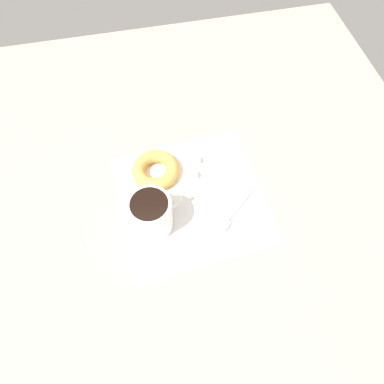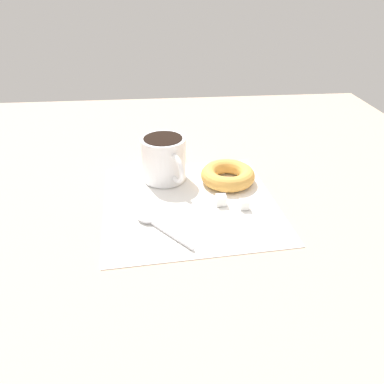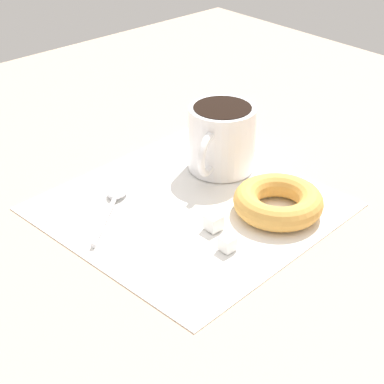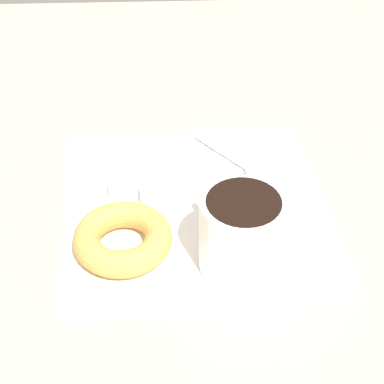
{
  "view_description": "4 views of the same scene",
  "coord_description": "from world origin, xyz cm",
  "px_view_note": "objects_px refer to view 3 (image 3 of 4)",
  "views": [
    {
      "loc": [
        39.12,
        -5.61,
        69.84
      ],
      "look_at": [
        -0.37,
        2.96,
        2.3
      ],
      "focal_mm": 35.0,
      "sensor_mm": 36.0,
      "label": 1
    },
    {
      "loc": [
        4.98,
        58.9,
        36.0
      ],
      "look_at": [
        -0.37,
        2.96,
        2.3
      ],
      "focal_mm": 35.0,
      "sensor_mm": 36.0,
      "label": 2
    },
    {
      "loc": [
        -47.61,
        45.78,
        41.17
      ],
      "look_at": [
        -0.37,
        2.96,
        2.3
      ],
      "focal_mm": 60.0,
      "sensor_mm": 36.0,
      "label": 3
    },
    {
      "loc": [
        -2.67,
        -52.14,
        48.78
      ],
      "look_at": [
        -0.37,
        2.96,
        2.3
      ],
      "focal_mm": 60.0,
      "sensor_mm": 36.0,
      "label": 4
    }
  ],
  "objects_px": {
    "spoon": "(114,199)",
    "sugar_cube_extra": "(213,222)",
    "coffee_cup": "(221,137)",
    "donut": "(278,201)",
    "sugar_cube": "(227,243)"
  },
  "relations": [
    {
      "from": "donut",
      "to": "spoon",
      "type": "bearing_deg",
      "value": 41.38
    },
    {
      "from": "coffee_cup",
      "to": "sugar_cube",
      "type": "distance_m",
      "value": 0.18
    },
    {
      "from": "spoon",
      "to": "sugar_cube",
      "type": "relative_size",
      "value": 6.98
    },
    {
      "from": "donut",
      "to": "sugar_cube_extra",
      "type": "xyz_separation_m",
      "value": [
        0.03,
        0.08,
        -0.01
      ]
    },
    {
      "from": "spoon",
      "to": "coffee_cup",
      "type": "bearing_deg",
      "value": -99.32
    },
    {
      "from": "spoon",
      "to": "sugar_cube_extra",
      "type": "xyz_separation_m",
      "value": [
        -0.12,
        -0.05,
        0.0
      ]
    },
    {
      "from": "spoon",
      "to": "donut",
      "type": "bearing_deg",
      "value": -138.62
    },
    {
      "from": "coffee_cup",
      "to": "sugar_cube",
      "type": "relative_size",
      "value": 7.24
    },
    {
      "from": "coffee_cup",
      "to": "spoon",
      "type": "height_order",
      "value": "coffee_cup"
    },
    {
      "from": "spoon",
      "to": "sugar_cube",
      "type": "bearing_deg",
      "value": -168.04
    },
    {
      "from": "sugar_cube",
      "to": "sugar_cube_extra",
      "type": "distance_m",
      "value": 0.04
    },
    {
      "from": "donut",
      "to": "sugar_cube_extra",
      "type": "relative_size",
      "value": 6.04
    },
    {
      "from": "sugar_cube_extra",
      "to": "sugar_cube",
      "type": "bearing_deg",
      "value": 157.25
    },
    {
      "from": "spoon",
      "to": "sugar_cube_extra",
      "type": "distance_m",
      "value": 0.13
    },
    {
      "from": "coffee_cup",
      "to": "spoon",
      "type": "bearing_deg",
      "value": 80.68
    }
  ]
}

